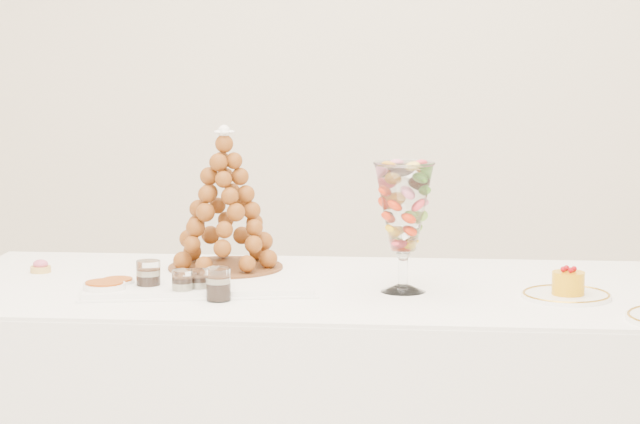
# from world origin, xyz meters

# --- Properties ---
(lace_tray) EXTENTS (0.62, 0.51, 0.02)m
(lace_tray) POSITION_xyz_m (-0.27, 0.18, 0.77)
(lace_tray) COLOR white
(lace_tray) RESTS_ON buffet_table
(macaron_vase) EXTENTS (0.14, 0.14, 0.31)m
(macaron_vase) POSITION_xyz_m (0.24, 0.13, 0.96)
(macaron_vase) COLOR white
(macaron_vase) RESTS_ON buffet_table
(cake_plate) EXTENTS (0.21, 0.21, 0.01)m
(cake_plate) POSITION_xyz_m (0.63, 0.11, 0.76)
(cake_plate) COLOR white
(cake_plate) RESTS_ON buffet_table
(pink_tart) EXTENTS (0.05, 0.05, 0.03)m
(pink_tart) POSITION_xyz_m (-0.71, 0.26, 0.77)
(pink_tart) COLOR tan
(pink_tart) RESTS_ON buffet_table
(verrine_a) EXTENTS (0.06, 0.06, 0.08)m
(verrine_a) POSITION_xyz_m (-0.36, 0.05, 0.80)
(verrine_a) COLOR white
(verrine_a) RESTS_ON buffet_table
(verrine_b) EXTENTS (0.05, 0.05, 0.06)m
(verrine_b) POSITION_xyz_m (-0.24, 0.03, 0.79)
(verrine_b) COLOR white
(verrine_b) RESTS_ON buffet_table
(verrine_c) EXTENTS (0.06, 0.06, 0.06)m
(verrine_c) POSITION_xyz_m (-0.20, 0.06, 0.79)
(verrine_c) COLOR white
(verrine_c) RESTS_ON buffet_table
(verrine_d) EXTENTS (0.05, 0.05, 0.07)m
(verrine_d) POSITION_xyz_m (-0.27, 0.00, 0.79)
(verrine_d) COLOR white
(verrine_d) RESTS_ON buffet_table
(verrine_e) EXTENTS (0.06, 0.06, 0.08)m
(verrine_e) POSITION_xyz_m (-0.18, -0.02, 0.80)
(verrine_e) COLOR white
(verrine_e) RESTS_ON buffet_table
(ramekin_back) EXTENTS (0.08, 0.08, 0.03)m
(ramekin_back) POSITION_xyz_m (-0.45, 0.06, 0.77)
(ramekin_back) COLOR white
(ramekin_back) RESTS_ON buffet_table
(ramekin_front) EXTENTS (0.10, 0.10, 0.03)m
(ramekin_front) POSITION_xyz_m (-0.46, -0.01, 0.77)
(ramekin_front) COLOR white
(ramekin_front) RESTS_ON buffet_table
(croquembouche) EXTENTS (0.29, 0.29, 0.37)m
(croquembouche) POSITION_xyz_m (-0.22, 0.28, 0.95)
(croquembouche) COLOR brown
(croquembouche) RESTS_ON lace_tray
(mousse_cake) EXTENTS (0.08, 0.08, 0.07)m
(mousse_cake) POSITION_xyz_m (0.63, 0.10, 0.80)
(mousse_cake) COLOR orange
(mousse_cake) RESTS_ON cake_plate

